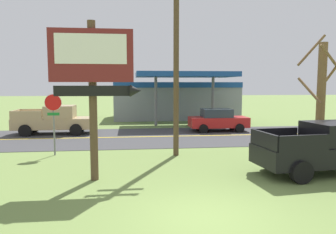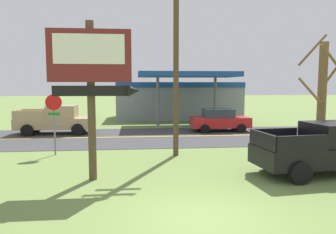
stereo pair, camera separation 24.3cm
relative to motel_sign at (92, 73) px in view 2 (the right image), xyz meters
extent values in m
plane|color=olive|center=(3.08, -3.62, -3.79)|extent=(180.00, 180.00, 0.00)
cube|color=#3D3D3F|center=(3.08, 9.38, -3.78)|extent=(140.00, 8.00, 0.02)
cube|color=gold|center=(3.08, 9.38, -3.77)|extent=(126.00, 0.20, 0.01)
cylinder|color=brown|center=(-0.08, 0.13, -1.00)|extent=(0.28, 0.28, 5.59)
cube|color=maroon|center=(-0.08, -0.05, 0.60)|extent=(2.85, 0.16, 1.80)
cube|color=white|center=(-0.08, -0.14, 0.81)|extent=(2.40, 0.03, 1.01)
cube|color=black|center=(-0.08, -0.05, -0.60)|extent=(2.57, 0.12, 0.36)
cone|color=black|center=(1.41, -0.05, -0.60)|extent=(0.40, 0.44, 0.44)
cylinder|color=slate|center=(-2.42, 4.48, -2.69)|extent=(0.08, 0.08, 2.20)
cylinder|color=red|center=(-2.42, 4.45, -1.24)|extent=(0.76, 0.03, 0.76)
cylinder|color=white|center=(-2.42, 4.47, -1.24)|extent=(0.80, 0.01, 0.80)
cube|color=#19722D|center=(-2.42, 4.45, -1.79)|extent=(0.56, 0.03, 0.14)
cylinder|color=brown|center=(3.39, 3.78, 0.85)|extent=(0.26, 0.26, 9.29)
cylinder|color=brown|center=(10.17, 2.90, -1.12)|extent=(0.40, 0.40, 5.35)
cylinder|color=brown|center=(10.03, 3.64, 1.28)|extent=(1.59, 0.42, 1.56)
cylinder|color=brown|center=(9.48, 2.73, -0.66)|extent=(0.47, 1.49, 1.23)
cylinder|color=brown|center=(10.25, 2.26, 0.68)|extent=(1.38, 0.28, 1.43)
cube|color=gray|center=(5.74, 21.15, -1.99)|extent=(12.00, 6.00, 3.60)
cube|color=#19478C|center=(5.74, 18.10, -0.44)|extent=(12.00, 0.12, 0.50)
cube|color=#19478C|center=(5.74, 15.15, 0.41)|extent=(8.00, 5.00, 0.40)
cylinder|color=slate|center=(3.34, 15.15, -1.69)|extent=(0.24, 0.24, 4.20)
cylinder|color=slate|center=(8.14, 15.15, -1.69)|extent=(0.24, 0.24, 4.20)
cube|color=black|center=(8.54, -0.03, -3.03)|extent=(5.38, 2.51, 0.72)
cube|color=black|center=(8.99, 0.02, -2.25)|extent=(2.08, 1.99, 0.84)
cube|color=black|center=(6.93, 0.72, -2.39)|extent=(1.95, 0.33, 0.56)
cube|color=black|center=(7.13, -1.11, -2.39)|extent=(1.95, 0.33, 0.56)
cube|color=black|center=(6.06, -0.30, -2.39)|extent=(0.32, 1.88, 0.56)
cylinder|color=black|center=(6.84, 0.77, -3.39)|extent=(0.83, 0.36, 0.80)
cylinder|color=black|center=(7.05, -1.18, -3.39)|extent=(0.83, 0.36, 0.80)
cube|color=tan|center=(-3.98, 11.38, -3.03)|extent=(5.20, 1.96, 0.72)
cube|color=tan|center=(-3.53, 11.38, -2.25)|extent=(1.90, 1.80, 0.84)
cube|color=#28333D|center=(-2.64, 11.38, -2.25)|extent=(0.10, 1.66, 0.71)
cube|color=tan|center=(-5.50, 12.30, -2.39)|extent=(1.95, 0.12, 0.56)
cube|color=tan|center=(-5.50, 10.46, -2.39)|extent=(1.95, 0.12, 0.56)
cube|color=tan|center=(-6.48, 11.38, -2.39)|extent=(0.12, 1.88, 0.56)
cylinder|color=black|center=(-2.36, 12.36, -3.39)|extent=(0.80, 0.28, 0.80)
cylinder|color=black|center=(-2.36, 10.40, -3.39)|extent=(0.80, 0.28, 0.80)
cylinder|color=black|center=(-5.59, 12.36, -3.39)|extent=(0.80, 0.28, 0.80)
cylinder|color=black|center=(-5.59, 10.40, -3.39)|extent=(0.80, 0.28, 0.80)
cube|color=red|center=(7.59, 11.38, -3.11)|extent=(4.20, 1.76, 0.72)
cube|color=#2D3842|center=(7.44, 11.38, -2.45)|extent=(2.10, 1.56, 0.60)
cylinder|color=black|center=(8.89, 12.26, -3.47)|extent=(0.64, 0.24, 0.64)
cylinder|color=black|center=(8.89, 10.50, -3.47)|extent=(0.64, 0.24, 0.64)
cylinder|color=black|center=(6.29, 12.26, -3.47)|extent=(0.64, 0.24, 0.64)
cylinder|color=black|center=(6.29, 10.50, -3.47)|extent=(0.64, 0.24, 0.64)
camera|label=1|loc=(1.21, -11.50, -0.37)|focal=34.78mm
camera|label=2|loc=(1.45, -11.52, -0.37)|focal=34.78mm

